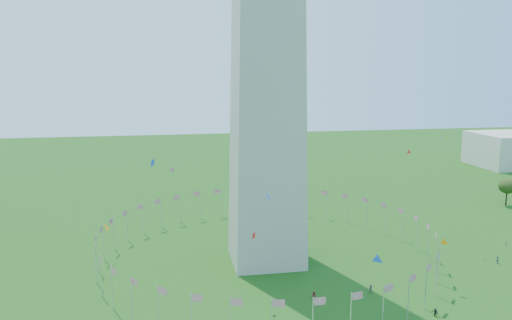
{
  "coord_description": "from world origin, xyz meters",
  "views": [
    {
      "loc": [
        -23.05,
        -64.64,
        46.4
      ],
      "look_at": [
        -5.23,
        35.0,
        28.04
      ],
      "focal_mm": 35.0,
      "sensor_mm": 36.0,
      "label": 1
    }
  ],
  "objects": [
    {
      "name": "kites_aloft",
      "position": [
        20.38,
        18.8,
        18.07
      ],
      "size": [
        95.04,
        75.89,
        32.82
      ],
      "color": "blue",
      "rests_on": "ground"
    },
    {
      "name": "flag_ring",
      "position": [
        -0.0,
        50.0,
        4.5
      ],
      "size": [
        80.24,
        80.24,
        9.0
      ],
      "color": "silver",
      "rests_on": "ground"
    }
  ]
}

